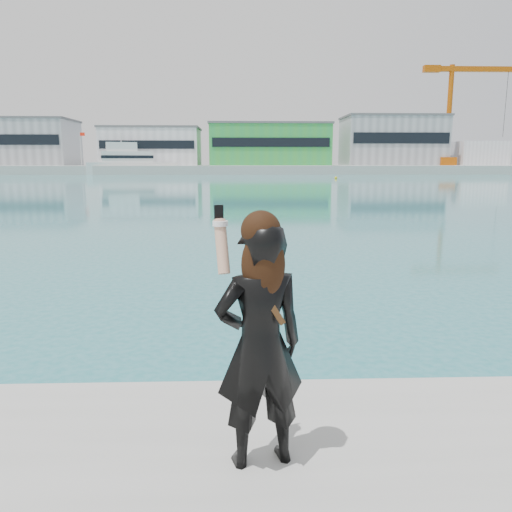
{
  "coord_description": "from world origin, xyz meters",
  "views": [
    {
      "loc": [
        0.02,
        -3.32,
        2.79
      ],
      "look_at": [
        0.15,
        0.44,
        2.08
      ],
      "focal_mm": 35.0,
      "sensor_mm": 36.0,
      "label": 1
    }
  ],
  "objects_px": {
    "motor_yacht": "(130,163)",
    "buoy_near": "(336,179)",
    "dock_crane": "(454,111)",
    "woman": "(260,338)"
  },
  "relations": [
    {
      "from": "motor_yacht",
      "to": "buoy_near",
      "type": "height_order",
      "value": "motor_yacht"
    },
    {
      "from": "dock_crane",
      "to": "buoy_near",
      "type": "height_order",
      "value": "dock_crane"
    },
    {
      "from": "dock_crane",
      "to": "woman",
      "type": "xyz_separation_m",
      "value": [
        -53.06,
        -122.27,
        -13.4
      ]
    },
    {
      "from": "buoy_near",
      "to": "woman",
      "type": "relative_size",
      "value": 0.29
    },
    {
      "from": "dock_crane",
      "to": "woman",
      "type": "height_order",
      "value": "dock_crane"
    },
    {
      "from": "dock_crane",
      "to": "buoy_near",
      "type": "bearing_deg",
      "value": -132.39
    },
    {
      "from": "dock_crane",
      "to": "woman",
      "type": "distance_m",
      "value": 133.95
    },
    {
      "from": "dock_crane",
      "to": "motor_yacht",
      "type": "bearing_deg",
      "value": -174.88
    },
    {
      "from": "motor_yacht",
      "to": "buoy_near",
      "type": "distance_m",
      "value": 53.32
    },
    {
      "from": "dock_crane",
      "to": "motor_yacht",
      "type": "height_order",
      "value": "dock_crane"
    }
  ]
}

